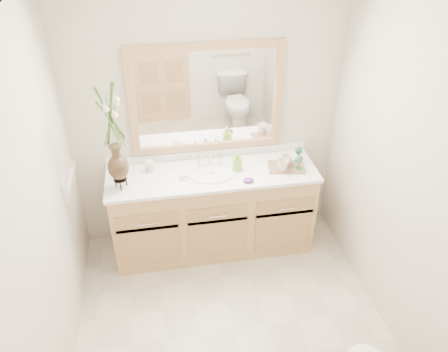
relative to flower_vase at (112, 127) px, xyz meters
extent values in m
plane|color=#BBB59F|center=(0.78, -0.92, -1.39)|extent=(2.60, 2.60, 0.00)
cube|color=white|center=(0.78, -0.92, 1.01)|extent=(2.40, 2.60, 0.02)
cube|color=beige|center=(0.78, 0.38, -0.19)|extent=(2.40, 0.02, 2.40)
cube|color=beige|center=(-0.42, -0.92, -0.19)|extent=(0.02, 2.60, 2.40)
cube|color=beige|center=(1.98, -0.92, -0.19)|extent=(0.02, 2.60, 2.40)
cube|color=tan|center=(0.78, 0.09, -0.99)|extent=(1.80, 0.55, 0.80)
cube|color=white|center=(0.78, 0.09, -0.57)|extent=(1.84, 0.57, 0.03)
ellipsoid|color=white|center=(0.78, 0.07, -0.61)|extent=(0.38, 0.30, 0.12)
cylinder|color=silver|center=(0.78, 0.25, -0.50)|extent=(0.02, 0.02, 0.11)
cylinder|color=silver|center=(0.68, 0.25, -0.52)|extent=(0.02, 0.02, 0.08)
cylinder|color=silver|center=(0.88, 0.25, -0.52)|extent=(0.02, 0.02, 0.08)
cube|color=white|center=(0.78, 0.36, 0.02)|extent=(1.20, 0.01, 0.85)
cube|color=tan|center=(0.78, 0.35, 0.47)|extent=(1.32, 0.04, 0.06)
cube|color=tan|center=(0.78, 0.35, -0.44)|extent=(1.32, 0.04, 0.06)
cube|color=tan|center=(0.15, 0.35, 0.02)|extent=(0.06, 0.04, 0.85)
cube|color=tan|center=(1.41, 0.35, 0.02)|extent=(0.06, 0.04, 0.85)
cube|color=white|center=(-0.41, -0.16, -0.41)|extent=(0.02, 0.12, 0.12)
cylinder|color=black|center=(0.00, 0.00, -0.48)|extent=(0.11, 0.11, 0.01)
ellipsoid|color=#322216|center=(0.00, 0.00, -0.36)|extent=(0.17, 0.17, 0.22)
cylinder|color=#322216|center=(0.00, 0.00, -0.22)|extent=(0.07, 0.07, 0.10)
cylinder|color=#4C7A33|center=(0.00, 0.00, 0.04)|extent=(0.06, 0.06, 0.40)
cylinder|color=beige|center=(0.25, 0.22, -0.51)|extent=(0.07, 0.07, 0.09)
cylinder|color=beige|center=(0.53, 0.05, -0.55)|extent=(0.09, 0.09, 0.01)
cube|color=beige|center=(0.53, 0.05, -0.54)|extent=(0.07, 0.06, 0.02)
imported|color=#73C62E|center=(1.00, 0.11, -0.48)|extent=(0.07, 0.07, 0.15)
ellipsoid|color=#62297B|center=(1.06, -0.10, -0.54)|extent=(0.11, 0.09, 0.03)
cube|color=brown|center=(1.44, 0.06, -0.55)|extent=(0.35, 0.27, 0.02)
imported|color=beige|center=(1.38, 0.00, -0.49)|extent=(0.14, 0.13, 0.11)
imported|color=beige|center=(1.45, 0.08, -0.49)|extent=(0.13, 0.12, 0.10)
cylinder|color=#226736|center=(1.53, 0.00, -0.54)|extent=(0.06, 0.06, 0.01)
cylinder|color=#226736|center=(1.53, 0.00, -0.49)|extent=(0.01, 0.01, 0.08)
ellipsoid|color=#226736|center=(1.53, 0.00, -0.44)|extent=(0.06, 0.06, 0.07)
cylinder|color=#226736|center=(1.57, 0.13, -0.54)|extent=(0.06, 0.06, 0.01)
cylinder|color=#226736|center=(1.57, 0.13, -0.49)|extent=(0.01, 0.01, 0.09)
ellipsoid|color=#226736|center=(1.57, 0.13, -0.43)|extent=(0.06, 0.06, 0.08)
camera|label=1|loc=(0.32, -3.08, 1.51)|focal=35.00mm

